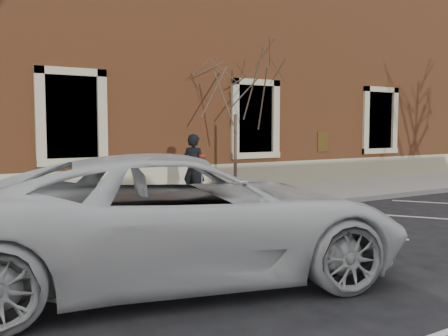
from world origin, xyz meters
TOP-DOWN VIEW (x-y plane):
  - ground at (0.00, 0.00)m, footprint 120.00×120.00m
  - sidewalk_near at (0.00, 1.75)m, footprint 40.00×3.50m
  - curb_near at (0.00, -0.05)m, footprint 40.00×0.12m
  - parking_stripes at (0.00, -2.20)m, footprint 28.00×4.40m
  - building_civic at (0.00, 7.74)m, footprint 40.00×8.62m
  - man at (-0.33, 1.59)m, footprint 0.71×0.78m
  - parking_meter at (-0.57, 0.72)m, footprint 0.12×0.09m
  - tree_grate at (1.25, 2.00)m, footprint 1.27×1.27m
  - sapling at (1.25, 2.00)m, footprint 2.56×2.56m
  - white_truck at (-3.48, -3.91)m, footprint 6.84×4.32m

SIDE VIEW (x-z plane):
  - ground at x=0.00m, z-range 0.00..0.00m
  - parking_stripes at x=0.00m, z-range 0.00..0.01m
  - sidewalk_near at x=0.00m, z-range 0.00..0.15m
  - curb_near at x=0.00m, z-range 0.00..0.15m
  - tree_grate at x=1.25m, z-range 0.15..0.18m
  - white_truck at x=-3.48m, z-range 0.00..1.76m
  - man at x=-0.33m, z-range 0.15..1.95m
  - parking_meter at x=-0.57m, z-range 0.40..1.71m
  - sapling at x=1.25m, z-range 1.00..5.27m
  - building_civic at x=0.00m, z-range 0.00..8.00m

